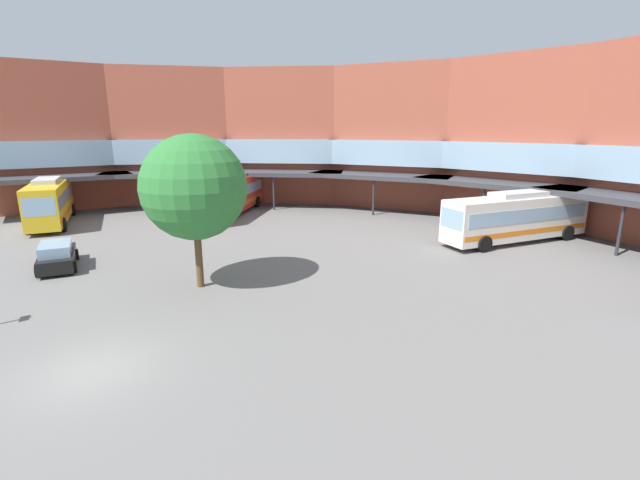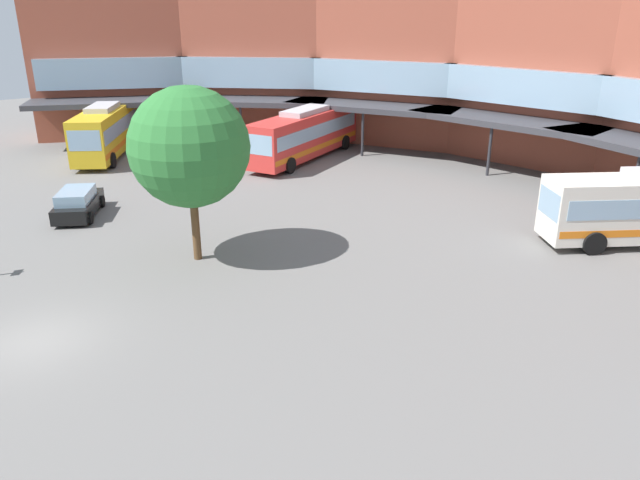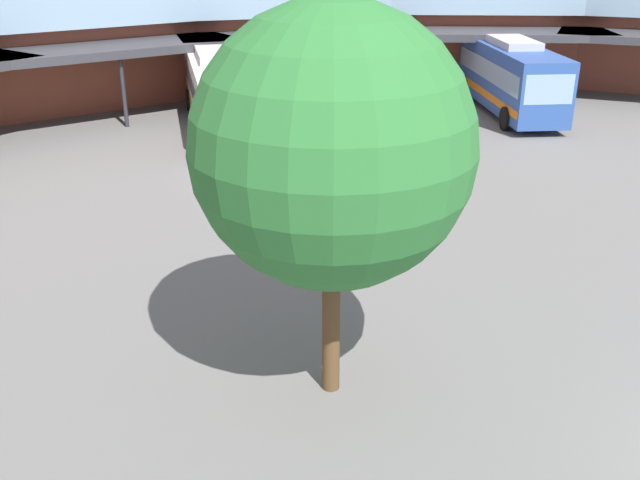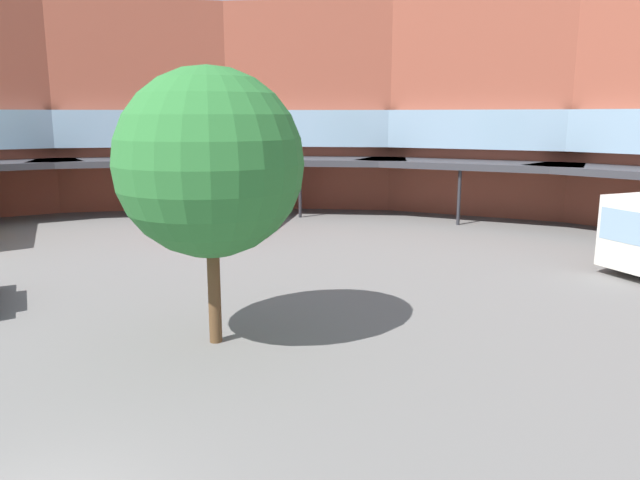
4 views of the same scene
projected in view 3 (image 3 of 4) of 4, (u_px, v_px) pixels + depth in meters
bus_0 at (511, 76)px, 36.57m from camera, size 8.59×9.61×3.74m
bus_1 at (217, 89)px, 33.75m from camera, size 8.11×11.00×3.61m
plaza_tree at (332, 147)px, 12.75m from camera, size 5.19×5.19×7.74m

